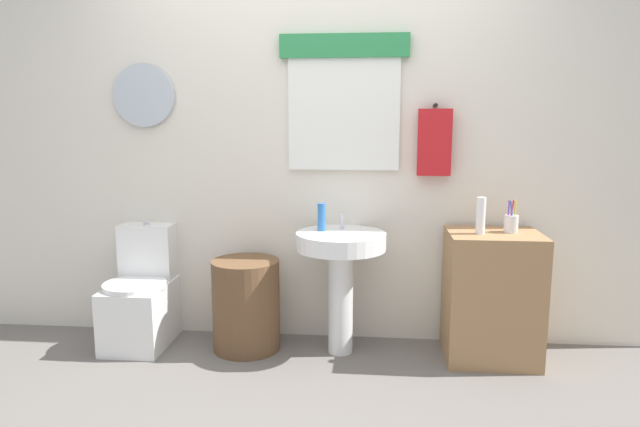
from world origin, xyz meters
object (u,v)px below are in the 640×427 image
(toilet, at_px, (142,299))
(laundry_hamper, at_px, (246,305))
(lotion_bottle, at_px, (481,216))
(soap_bottle, at_px, (322,217))
(pedestal_sink, at_px, (341,261))
(toothbrush_cup, at_px, (511,223))
(wooden_cabinet, at_px, (492,296))

(toilet, bearing_deg, laundry_hamper, -2.98)
(lotion_bottle, bearing_deg, soap_bottle, 174.39)
(laundry_hamper, height_order, lotion_bottle, lotion_bottle)
(pedestal_sink, xyz_separation_m, toothbrush_cup, (0.98, 0.02, 0.25))
(toilet, distance_m, lotion_bottle, 2.14)
(toothbrush_cup, bearing_deg, lotion_bottle, -161.98)
(toilet, bearing_deg, soap_bottle, 0.74)
(soap_bottle, relative_size, toothbrush_cup, 0.90)
(soap_bottle, bearing_deg, wooden_cabinet, -2.84)
(toilet, xyz_separation_m, lotion_bottle, (2.06, -0.08, 0.58))
(toilet, bearing_deg, toothbrush_cup, -0.39)
(toilet, bearing_deg, lotion_bottle, -2.10)
(pedestal_sink, distance_m, soap_bottle, 0.29)
(toilet, xyz_separation_m, laundry_hamper, (0.68, -0.04, -0.01))
(toilet, xyz_separation_m, toothbrush_cup, (2.24, -0.02, 0.53))
(laundry_hamper, distance_m, soap_bottle, 0.72)
(pedestal_sink, height_order, soap_bottle, soap_bottle)
(laundry_hamper, relative_size, soap_bottle, 3.36)
(laundry_hamper, bearing_deg, pedestal_sink, 0.00)
(laundry_hamper, xyz_separation_m, toothbrush_cup, (1.56, 0.02, 0.54))
(toilet, distance_m, soap_bottle, 1.26)
(toilet, height_order, lotion_bottle, lotion_bottle)
(wooden_cabinet, distance_m, soap_bottle, 1.10)
(toothbrush_cup, bearing_deg, toilet, 179.61)
(lotion_bottle, bearing_deg, pedestal_sink, 177.13)
(toilet, relative_size, pedestal_sink, 1.02)
(laundry_hamper, distance_m, pedestal_sink, 0.65)
(wooden_cabinet, bearing_deg, toothbrush_cup, 12.28)
(laundry_hamper, bearing_deg, wooden_cabinet, 0.00)
(pedestal_sink, distance_m, wooden_cabinet, 0.91)
(pedestal_sink, relative_size, lotion_bottle, 3.54)
(soap_bottle, bearing_deg, pedestal_sink, -22.62)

